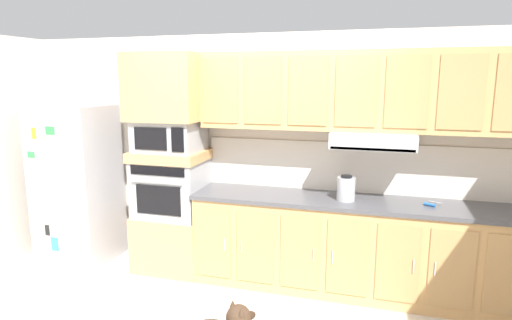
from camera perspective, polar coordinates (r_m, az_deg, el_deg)
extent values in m
plane|color=beige|center=(4.01, -2.94, -19.87)|extent=(9.60, 9.60, 0.00)
cube|color=beige|center=(4.58, 1.49, 0.79)|extent=(6.20, 0.12, 2.50)
cube|color=#ADADB2|center=(5.23, -22.64, -2.93)|extent=(0.76, 0.70, 1.76)
cylinder|color=silver|center=(4.73, -22.40, -3.06)|extent=(0.02, 0.02, 1.10)
cube|color=green|center=(4.86, -25.77, 3.55)|extent=(0.11, 0.01, 0.08)
cube|color=#337FDB|center=(5.18, -25.24, -10.11)|extent=(0.09, 0.01, 0.15)
cube|color=green|center=(5.08, -27.79, 0.64)|extent=(0.09, 0.01, 0.06)
cube|color=gold|center=(5.00, -27.50, 3.18)|extent=(0.05, 0.01, 0.11)
cube|color=white|center=(4.93, -24.32, -4.81)|extent=(0.08, 0.01, 0.09)
cube|color=black|center=(5.19, -26.06, -8.40)|extent=(0.05, 0.01, 0.12)
cube|color=tan|center=(4.85, -10.91, -10.51)|extent=(0.74, 0.62, 0.60)
cube|color=#A8AAAF|center=(4.67, -11.16, -3.62)|extent=(0.70, 0.58, 0.60)
cube|color=black|center=(4.43, -12.90, -5.26)|extent=(0.49, 0.01, 0.30)
cube|color=black|center=(4.36, -13.06, -1.46)|extent=(0.59, 0.01, 0.09)
cylinder|color=#A8AAAF|center=(4.36, -13.16, -2.87)|extent=(0.56, 0.02, 0.02)
cube|color=tan|center=(4.59, -11.32, 0.62)|extent=(0.74, 0.62, 0.10)
cube|color=#A8AAAF|center=(4.56, -11.42, 3.21)|extent=(0.64, 0.53, 0.32)
cube|color=black|center=(4.36, -13.90, 2.77)|extent=(0.35, 0.01, 0.22)
cube|color=black|center=(4.22, -10.42, 2.66)|extent=(0.13, 0.01, 0.24)
cube|color=tan|center=(4.53, -11.65, 9.50)|extent=(0.74, 0.62, 0.68)
cube|color=tan|center=(4.31, 12.36, -11.29)|extent=(3.03, 0.60, 0.88)
cube|color=tan|center=(4.30, -5.78, -10.92)|extent=(0.36, 0.01, 0.70)
cylinder|color=#BCBCC1|center=(4.24, -4.20, -11.20)|extent=(0.01, 0.01, 0.12)
cube|color=tan|center=(4.17, -0.14, -11.59)|extent=(0.36, 0.01, 0.70)
cylinder|color=#BCBCC1|center=(4.19, -1.94, -11.47)|extent=(0.01, 0.01, 0.12)
cube|color=tan|center=(4.07, 5.83, -12.18)|extent=(0.36, 0.01, 0.70)
cylinder|color=#BCBCC1|center=(4.04, 7.65, -12.42)|extent=(0.01, 0.01, 0.12)
cube|color=tan|center=(4.03, 12.05, -12.65)|extent=(0.36, 0.01, 0.70)
cylinder|color=#BCBCC1|center=(4.02, 10.14, -12.61)|extent=(0.01, 0.01, 0.12)
cube|color=tan|center=(4.02, 18.36, -12.99)|extent=(0.36, 0.01, 0.70)
cylinder|color=#BCBCC1|center=(4.02, 20.26, -13.14)|extent=(0.01, 0.01, 0.12)
cube|color=tan|center=(4.07, 24.61, -13.17)|extent=(0.36, 0.01, 0.70)
cylinder|color=#BCBCC1|center=(4.04, 22.77, -13.21)|extent=(0.01, 0.01, 0.12)
cube|color=tan|center=(4.16, 30.67, -13.20)|extent=(0.36, 0.01, 0.70)
cube|color=#4C4C51|center=(4.17, 12.61, -5.41)|extent=(3.07, 0.64, 0.04)
cube|color=silver|center=(4.38, 13.02, -1.00)|extent=(3.07, 0.02, 0.50)
cube|color=tan|center=(4.14, 13.32, 8.93)|extent=(3.03, 0.34, 0.74)
cube|color=#A8AAAF|center=(4.10, 15.32, 2.64)|extent=(0.76, 0.48, 0.14)
cube|color=black|center=(3.89, 15.21, 1.41)|extent=(0.72, 0.04, 0.02)
cube|color=tan|center=(4.24, -4.82, 9.21)|extent=(0.36, 0.01, 0.63)
cube|color=tan|center=(4.11, 0.89, 9.20)|extent=(0.36, 0.01, 0.63)
cube|color=tan|center=(4.01, 6.93, 9.09)|extent=(0.36, 0.01, 0.63)
cube|color=tan|center=(3.96, 13.18, 8.87)|extent=(0.36, 0.01, 0.63)
cube|color=tan|center=(3.96, 19.50, 8.54)|extent=(0.36, 0.01, 0.63)
cube|color=tan|center=(4.01, 25.73, 8.12)|extent=(0.36, 0.01, 0.63)
cylinder|color=blue|center=(4.15, 22.14, -5.53)|extent=(0.10, 0.07, 0.03)
cylinder|color=silver|center=(4.25, 22.75, -5.21)|extent=(0.11, 0.07, 0.01)
cylinder|color=#A8AAAF|center=(4.09, 11.90, -3.80)|extent=(0.17, 0.17, 0.22)
cylinder|color=black|center=(4.06, 11.97, -2.16)|extent=(0.10, 0.10, 0.02)
sphere|color=#473323|center=(3.20, -2.35, -20.20)|extent=(0.18, 0.18, 0.18)
ellipsoid|color=#312318|center=(3.25, -0.90, -20.03)|extent=(0.12, 0.12, 0.06)
cone|color=#473323|center=(3.20, -3.12, -18.56)|extent=(0.05, 0.05, 0.06)
cone|color=#473323|center=(3.11, -1.96, -19.52)|extent=(0.05, 0.05, 0.06)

